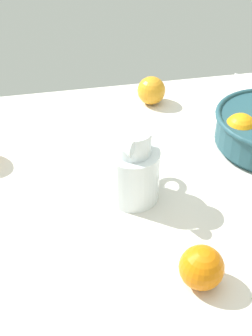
# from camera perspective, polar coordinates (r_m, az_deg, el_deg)

# --- Properties ---
(ground_plane) EXTENTS (1.22, 0.90, 0.03)m
(ground_plane) POSITION_cam_1_polar(r_m,az_deg,el_deg) (0.95, 1.90, -3.63)
(ground_plane) COLOR silver
(juice_pitcher) EXTENTS (0.10, 0.13, 0.16)m
(juice_pitcher) POSITION_cam_1_polar(r_m,az_deg,el_deg) (0.90, 0.88, -0.63)
(juice_pitcher) COLOR white
(juice_pitcher) RESTS_ON ground_plane
(loose_orange_0) EXTENTS (0.07, 0.07, 0.07)m
(loose_orange_0) POSITION_cam_1_polar(r_m,az_deg,el_deg) (0.77, 9.09, -11.75)
(loose_orange_0) COLOR orange
(loose_orange_0) RESTS_ON ground_plane
(loose_orange_1) EXTENTS (0.07, 0.07, 0.07)m
(loose_orange_1) POSITION_cam_1_polar(r_m,az_deg,el_deg) (1.22, 3.08, 9.30)
(loose_orange_1) COLOR orange
(loose_orange_1) RESTS_ON ground_plane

